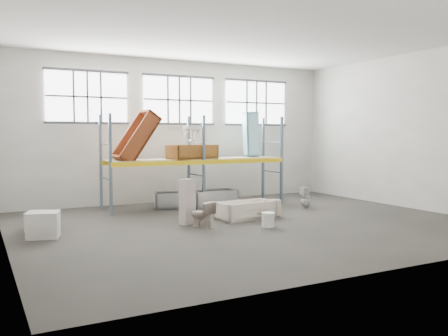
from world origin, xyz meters
TOP-DOWN VIEW (x-y plane):
  - floor at (0.00, 0.00)m, footprint 12.00×10.00m
  - ceiling at (0.00, 0.00)m, footprint 12.00×10.00m
  - wall_back at (0.00, 5.05)m, footprint 12.00×0.10m
  - wall_front at (0.00, -5.05)m, footprint 12.00×0.10m
  - wall_right at (6.05, 0.00)m, footprint 0.10×10.00m
  - window_left at (-3.20, 4.94)m, footprint 2.60×0.04m
  - window_mid at (0.00, 4.94)m, footprint 2.60×0.04m
  - window_right at (3.20, 4.94)m, footprint 2.60×0.04m
  - rack_upright_la at (-3.00, 2.90)m, footprint 0.08×0.08m
  - rack_upright_lb at (-3.00, 4.10)m, footprint 0.08×0.08m
  - rack_upright_ma at (0.00, 2.90)m, footprint 0.08×0.08m
  - rack_upright_mb at (0.00, 4.10)m, footprint 0.08×0.08m
  - rack_upright_ra at (3.00, 2.90)m, footprint 0.08×0.08m
  - rack_upright_rb at (3.00, 4.10)m, footprint 0.08×0.08m
  - rack_beam_front at (0.00, 2.90)m, footprint 6.00×0.10m
  - rack_beam_back at (0.00, 4.10)m, footprint 6.00×0.10m
  - shelf_deck at (0.00, 3.50)m, footprint 5.90×1.10m
  - wet_patch at (0.00, 2.70)m, footprint 1.80×1.80m
  - bathtub_beige at (0.27, 0.71)m, footprint 1.73×0.95m
  - cistern_spare at (1.13, 0.61)m, footprint 0.49×0.33m
  - sink_in_tub at (0.55, 0.46)m, footprint 0.62×0.62m
  - toilet_beige at (-1.37, 0.11)m, footprint 0.61×0.76m
  - cistern_tall at (-1.54, 0.67)m, footprint 0.46×0.38m
  - toilet_white at (3.00, 1.49)m, footprint 0.35×0.35m
  - steel_tub_left at (-0.71, 3.43)m, footprint 1.54×1.01m
  - steel_tub_right at (0.48, 3.14)m, footprint 1.51×0.72m
  - rust_tub_flat at (-0.19, 3.37)m, footprint 1.71×1.02m
  - rust_tub_tilted at (-2.05, 3.45)m, footprint 1.47×0.93m
  - sink_on_shelf at (-0.20, 3.30)m, footprint 0.73×0.59m
  - blue_tub_upright at (2.25, 3.74)m, footprint 0.69×0.85m
  - bucket at (0.14, -0.68)m, footprint 0.42×0.42m
  - carton_near at (-5.16, 0.69)m, footprint 0.83×0.77m
  - carton_far at (-5.14, 1.66)m, footprint 0.73×0.73m

SIDE VIEW (x-z plane):
  - floor at x=0.00m, z-range -0.10..0.00m
  - wet_patch at x=0.00m, z-range 0.00..0.00m
  - sink_in_tub at x=0.55m, z-range 0.08..0.24m
  - bucket at x=0.14m, z-range 0.00..0.38m
  - carton_far at x=-5.14m, z-range 0.00..0.47m
  - bathtub_beige at x=0.27m, z-range 0.00..0.49m
  - steel_tub_left at x=-0.71m, z-range 0.00..0.52m
  - steel_tub_right at x=0.48m, z-range 0.00..0.55m
  - cistern_spare at x=1.13m, z-range 0.07..0.49m
  - carton_near at x=-5.16m, z-range 0.00..0.60m
  - toilet_beige at x=-1.37m, z-range 0.00..0.68m
  - toilet_white at x=3.00m, z-range 0.00..0.71m
  - cistern_tall at x=-1.54m, z-range 0.00..1.21m
  - rack_upright_la at x=-3.00m, z-range 0.00..3.00m
  - rack_upright_lb at x=-3.00m, z-range 0.00..3.00m
  - rack_upright_ma at x=0.00m, z-range 0.00..3.00m
  - rack_upright_mb at x=0.00m, z-range 0.00..3.00m
  - rack_upright_ra at x=3.00m, z-range 0.00..3.00m
  - rack_upright_rb at x=3.00m, z-range 0.00..3.00m
  - rack_beam_front at x=0.00m, z-range 1.43..1.57m
  - rack_beam_back at x=0.00m, z-range 1.43..1.57m
  - shelf_deck at x=0.00m, z-range 1.57..1.59m
  - rust_tub_flat at x=-0.19m, z-range 1.60..2.04m
  - sink_on_shelf at x=-0.20m, z-range 1.79..2.40m
  - rust_tub_tilted at x=-2.05m, z-range 1.44..3.15m
  - blue_tub_upright at x=2.25m, z-range 1.61..3.18m
  - wall_back at x=0.00m, z-range 0.00..5.00m
  - wall_front at x=0.00m, z-range 0.00..5.00m
  - wall_right at x=6.05m, z-range 0.00..5.00m
  - window_left at x=-3.20m, z-range 2.80..4.40m
  - window_mid at x=0.00m, z-range 2.80..4.40m
  - window_right at x=3.20m, z-range 2.80..4.40m
  - ceiling at x=0.00m, z-range 5.00..5.10m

